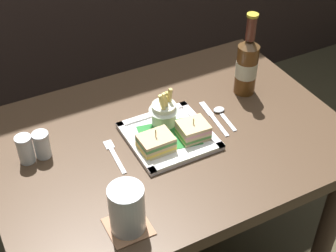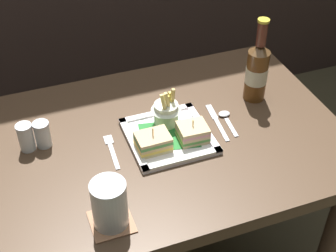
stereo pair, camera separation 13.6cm
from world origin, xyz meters
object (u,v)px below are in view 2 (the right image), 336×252
Objects in this scene: sandwich_half_right at (193,132)px; dining_table at (167,165)px; fries_cup at (166,110)px; pepper_shaker at (43,136)px; square_plate at (169,136)px; fork at (112,150)px; water_glass at (110,207)px; salt_shaker at (26,139)px; spoon at (226,117)px; beer_bottle at (257,70)px; sandwich_half_left at (153,142)px; knife at (217,121)px.

dining_table is at bearing 140.78° from sandwich_half_right.
pepper_shaker is at bearing 173.54° from fries_cup.
square_plate reaches higher than fork.
salt_shaker is (-0.15, 0.33, -0.02)m from water_glass.
salt_shaker reaches higher than spoon.
beer_bottle is 0.70m from salt_shaker.
sandwich_half_left is 0.40m from beer_bottle.
knife is 0.55m from salt_shaker.
knife is at bearing -7.41° from salt_shaker.
square_plate is 1.87× the size of water_glass.
sandwich_half_left is at bearing -21.95° from fork.
pepper_shaker is (-0.34, 0.08, 0.15)m from dining_table.
dining_table is 0.17m from sandwich_half_right.
beer_bottle is at bearing -0.16° from pepper_shaker.
water_glass is (-0.29, -0.20, 0.02)m from sandwich_half_right.
sandwich_half_right is (0.06, -0.03, 0.03)m from square_plate.
sandwich_half_left is 1.11× the size of salt_shaker.
square_plate is at bearing -15.63° from pepper_shaker.
beer_bottle is 0.20m from knife.
square_plate is 0.16m from knife.
sandwich_half_right is 0.68× the size of water_glass.
spoon is at bearing 7.71° from square_plate.
dining_table is 0.12m from square_plate.
beer_bottle reaches higher than dining_table.
salt_shaker reaches higher than dining_table.
square_plate is at bearing -171.63° from knife.
fries_cup and water_glass have the same top height.
salt_shaker is (-0.38, 0.08, 0.15)m from dining_table.
sandwich_half_left is at bearing -148.97° from square_plate.
pepper_shaker reaches higher than knife.
square_plate is at bearing -2.80° from fork.
water_glass reaches higher than salt_shaker.
fries_cup is 0.38m from water_glass.
water_glass is at bearing -72.83° from pepper_shaker.
beer_bottle is (0.31, 0.04, 0.04)m from fries_cup.
sandwich_half_right is 0.71× the size of fries_cup.
pepper_shaker is at bearing 107.17° from water_glass.
fork is 0.82× the size of knife.
sandwich_half_right is at bearing -18.13° from pepper_shaker.
spoon is (0.03, 0.00, 0.00)m from knife.
fries_cup is 0.39m from salt_shaker.
sandwich_half_left is at bearing -21.82° from salt_shaker.
salt_shaker reaches higher than sandwich_half_left.
sandwich_half_right is at bearing -39.22° from dining_table.
square_plate reaches higher than dining_table.
knife is at bearing 4.09° from dining_table.
dining_table is 4.38× the size of square_plate.
knife is (0.16, 0.02, -0.01)m from square_plate.
fries_cup is 0.16m from knife.
fork is 0.23m from salt_shaker.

